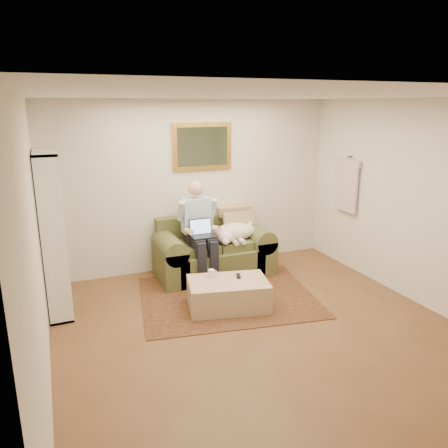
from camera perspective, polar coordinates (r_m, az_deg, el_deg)
room_shell at (r=4.85m, az=4.10°, el=0.77°), size 4.51×5.00×2.61m
rug at (r=5.99m, az=0.47°, el=-9.45°), size 2.55×2.18×0.01m
sofa at (r=6.66m, az=-1.38°, el=-4.10°), size 1.73×0.88×1.04m
seated_man at (r=6.30m, az=-3.10°, el=-1.16°), size 0.57×0.81×1.46m
laptop at (r=6.23m, az=-2.90°, el=-1.01°), size 0.34×0.27×0.24m
sleeping_dog at (r=6.58m, az=1.39°, el=-1.01°), size 0.71×0.45×0.26m
ottoman at (r=5.63m, az=0.53°, el=-9.13°), size 1.11×0.83×0.36m
coffee_mug at (r=5.66m, az=-1.69°, el=-6.45°), size 0.08×0.08×0.10m
tv_remote at (r=5.69m, az=1.90°, el=-6.80°), size 0.10×0.16×0.02m
bookshelf at (r=5.65m, az=-21.48°, el=-1.31°), size 0.28×0.80×2.00m
wall_mirror at (r=6.73m, az=-2.84°, el=10.08°), size 0.94×0.04×0.72m
hanging_shirt at (r=7.02m, az=15.77°, el=5.22°), size 0.06×0.52×0.90m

